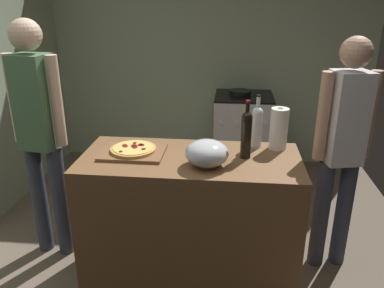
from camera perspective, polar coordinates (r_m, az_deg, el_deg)
ground_plane at (r=3.50m, az=-1.31°, el=-10.83°), size 3.81×3.32×0.02m
kitchen_wall_rear at (r=4.41m, az=0.92°, el=14.05°), size 3.81×0.10×2.60m
counter at (r=2.64m, az=-0.23°, el=-10.80°), size 1.39×0.63×0.88m
cutting_board at (r=2.52m, az=-8.63°, el=-1.16°), size 0.40×0.32×0.02m
pizza at (r=2.51m, az=-8.65°, el=-0.71°), size 0.29×0.29×0.03m
mixing_bowl at (r=2.29m, az=2.20°, el=-1.36°), size 0.26×0.26×0.16m
paper_towel_roll at (r=2.59m, az=12.68°, el=2.20°), size 0.12×0.12×0.28m
wine_bottle_dark at (r=2.40m, az=8.02°, el=1.65°), size 0.07×0.07×0.37m
wine_bottle_green at (r=2.59m, az=9.55°, el=2.79°), size 0.07×0.07×0.36m
stove at (r=4.20m, az=7.40°, el=1.41°), size 0.59×0.59×0.91m
person_in_stripes at (r=2.84m, az=-21.62°, el=2.33°), size 0.40×0.23×1.71m
person_in_red at (r=2.71m, az=21.31°, el=0.04°), size 0.38×0.24×1.62m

